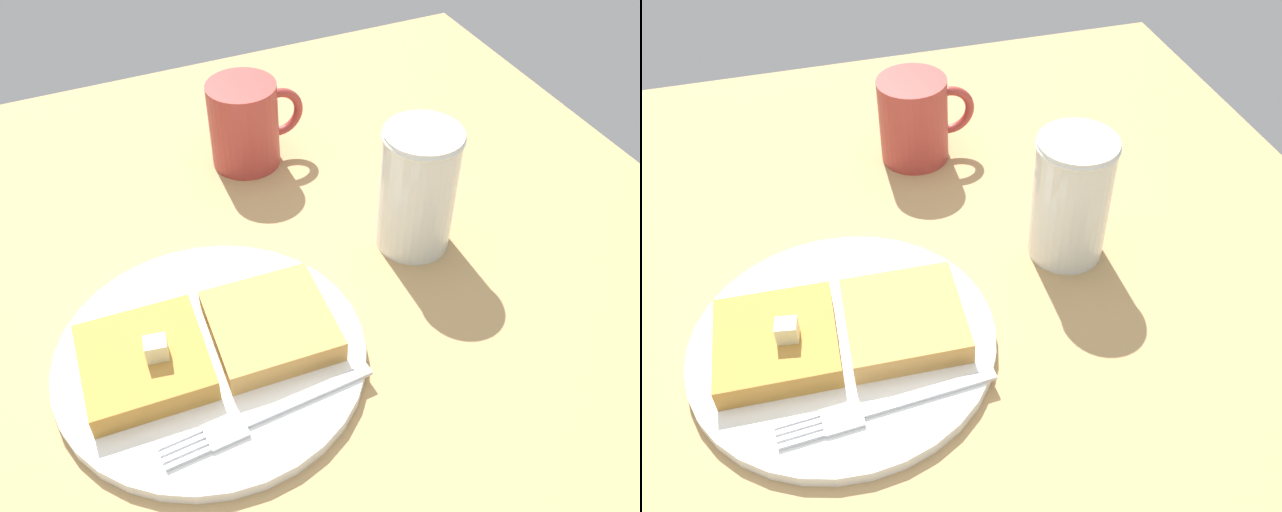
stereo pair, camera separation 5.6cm
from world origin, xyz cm
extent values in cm
cube|color=tan|center=(0.00, 0.00, 1.32)|extent=(110.24, 110.24, 2.65)
cylinder|color=white|center=(7.20, 10.08, 3.16)|extent=(23.63, 23.63, 1.02)
torus|color=#513122|center=(7.20, 10.08, 3.26)|extent=(23.63, 23.63, 0.80)
cube|color=#B78133|center=(2.35, 10.31, 4.65)|extent=(9.38, 9.54, 1.98)
cube|color=#C49045|center=(12.05, 9.86, 4.65)|extent=(9.38, 9.54, 1.98)
cube|color=beige|center=(3.34, 9.65, 6.44)|extent=(1.81, 1.68, 1.59)
cube|color=silver|center=(12.40, 3.27, 3.84)|extent=(10.04, 1.55, 0.36)
cube|color=silver|center=(6.01, 2.85, 3.84)|extent=(2.94, 2.38, 0.36)
cube|color=silver|center=(3.07, 1.84, 3.84)|extent=(3.21, 0.53, 0.36)
cube|color=silver|center=(3.03, 2.38, 3.84)|extent=(3.21, 0.53, 0.36)
cube|color=silver|center=(3.00, 2.93, 3.84)|extent=(3.21, 0.53, 0.36)
cube|color=silver|center=(2.96, 3.48, 3.84)|extent=(3.21, 0.53, 0.36)
cylinder|color=#492008|center=(27.91, 15.85, 6.73)|extent=(6.06, 6.06, 8.16)
cylinder|color=silver|center=(27.91, 15.85, 8.45)|extent=(6.59, 6.59, 11.61)
torus|color=silver|center=(27.91, 15.85, 13.80)|extent=(6.83, 6.83, 0.50)
cylinder|color=#A23833|center=(18.41, 33.44, 7.03)|extent=(6.88, 6.88, 8.77)
torus|color=#A23833|center=(22.08, 33.44, 7.47)|extent=(5.29, 0.90, 5.29)
camera|label=1|loc=(0.91, -24.49, 46.00)|focal=40.00mm
camera|label=2|loc=(6.21, -26.42, 46.00)|focal=40.00mm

